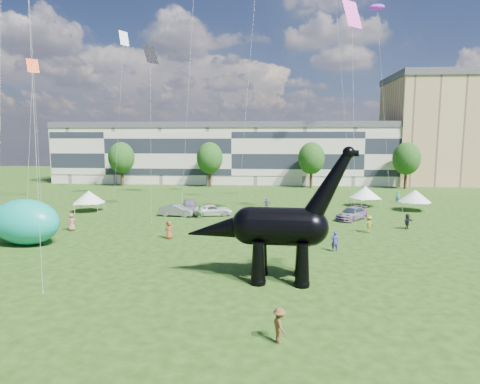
{
  "coord_description": "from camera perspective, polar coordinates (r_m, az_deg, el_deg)",
  "views": [
    {
      "loc": [
        0.1,
        -25.95,
        9.5
      ],
      "look_at": [
        -2.51,
        8.0,
        5.0
      ],
      "focal_mm": 30.0,
      "sensor_mm": 36.0,
      "label": 1
    }
  ],
  "objects": [
    {
      "name": "gazebo_near",
      "position": [
        59.45,
        17.39,
        -0.05
      ],
      "size": [
        5.29,
        5.29,
        2.87
      ],
      "rotation": [
        0.0,
        0.0,
        0.36
      ],
      "color": "white",
      "rests_on": "ground"
    },
    {
      "name": "tree_far_right",
      "position": [
        83.15,
        22.61,
        4.74
      ],
      "size": [
        5.2,
        5.2,
        9.44
      ],
      "color": "#382314",
      "rests_on": "ground"
    },
    {
      "name": "car_dark",
      "position": [
        49.43,
        15.63,
        -2.97
      ],
      "size": [
        4.8,
        5.15,
        1.46
      ],
      "primitive_type": "imported",
      "rotation": [
        0.0,
        0.0,
        -0.7
      ],
      "color": "#595960",
      "rests_on": "ground"
    },
    {
      "name": "tree_mid_right",
      "position": [
        79.41,
        10.14,
        5.1
      ],
      "size": [
        5.2,
        5.2,
        9.44
      ],
      "color": "#382314",
      "rests_on": "ground"
    },
    {
      "name": "gazebo_left",
      "position": [
        56.34,
        -20.68,
        -0.66
      ],
      "size": [
        4.5,
        4.5,
        2.77
      ],
      "rotation": [
        0.0,
        0.0,
        0.14
      ],
      "color": "silver",
      "rests_on": "ground"
    },
    {
      "name": "tree_mid_left",
      "position": [
        79.94,
        -4.34,
        5.21
      ],
      "size": [
        5.2,
        5.2,
        9.44
      ],
      "color": "#382314",
      "rests_on": "ground"
    },
    {
      "name": "terrace_row",
      "position": [
        88.39,
        -0.88,
        5.26
      ],
      "size": [
        78.0,
        11.0,
        12.0
      ],
      "primitive_type": "cube",
      "color": "beige",
      "rests_on": "ground"
    },
    {
      "name": "inflatable_teal",
      "position": [
        41.18,
        -28.2,
        -3.75
      ],
      "size": [
        7.39,
        5.46,
        4.17
      ],
      "primitive_type": "ellipsoid",
      "rotation": [
        0.0,
        0.0,
        -0.21
      ],
      "color": "#0C9586",
      "rests_on": "ground"
    },
    {
      "name": "dinosaur_sculpture",
      "position": [
        27.07,
        4.79,
        -5.19
      ],
      "size": [
        11.51,
        3.31,
        9.4
      ],
      "rotation": [
        0.0,
        0.0,
        -0.06
      ],
      "color": "black",
      "rests_on": "ground"
    },
    {
      "name": "tree_far_left",
      "position": [
        84.55,
        -16.53,
        5.05
      ],
      "size": [
        5.2,
        5.2,
        9.44
      ],
      "color": "#382314",
      "rests_on": "ground"
    },
    {
      "name": "car_white",
      "position": [
        50.3,
        -3.84,
        -2.6
      ],
      "size": [
        5.18,
        3.18,
        1.34
      ],
      "primitive_type": "imported",
      "rotation": [
        0.0,
        0.0,
        1.78
      ],
      "color": "silver",
      "rests_on": "ground"
    },
    {
      "name": "car_silver",
      "position": [
        54.01,
        -7.14,
        -1.8
      ],
      "size": [
        3.03,
        5.02,
        1.6
      ],
      "primitive_type": "imported",
      "rotation": [
        0.0,
        0.0,
        0.26
      ],
      "color": "silver",
      "rests_on": "ground"
    },
    {
      "name": "kites",
      "position": [
        50.14,
        -9.02,
        23.89
      ],
      "size": [
        52.53,
        48.13,
        27.3
      ],
      "color": "#EC3F0F",
      "rests_on": "ground"
    },
    {
      "name": "car_grey",
      "position": [
        50.35,
        -8.93,
        -2.61
      ],
      "size": [
        4.46,
        1.97,
        1.42
      ],
      "primitive_type": "imported",
      "rotation": [
        0.0,
        0.0,
        1.46
      ],
      "color": "gray",
      "rests_on": "ground"
    },
    {
      "name": "apartment_block",
      "position": [
        99.33,
        28.34,
        7.51
      ],
      "size": [
        28.0,
        18.0,
        22.0
      ],
      "primitive_type": "cube",
      "color": "tan",
      "rests_on": "ground"
    },
    {
      "name": "ground",
      "position": [
        27.64,
        4.01,
        -12.6
      ],
      "size": [
        220.0,
        220.0,
        0.0
      ],
      "primitive_type": "plane",
      "color": "#16330C",
      "rests_on": "ground"
    },
    {
      "name": "gazebo_far",
      "position": [
        58.14,
        23.61,
        -0.52
      ],
      "size": [
        5.07,
        5.07,
        2.84
      ],
      "rotation": [
        0.0,
        0.0,
        -0.29
      ],
      "color": "silver",
      "rests_on": "ground"
    },
    {
      "name": "visitors",
      "position": [
        41.55,
        0.88,
        -4.46
      ],
      "size": [
        50.69,
        43.78,
        1.82
      ],
      "color": "#332997",
      "rests_on": "ground"
    }
  ]
}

